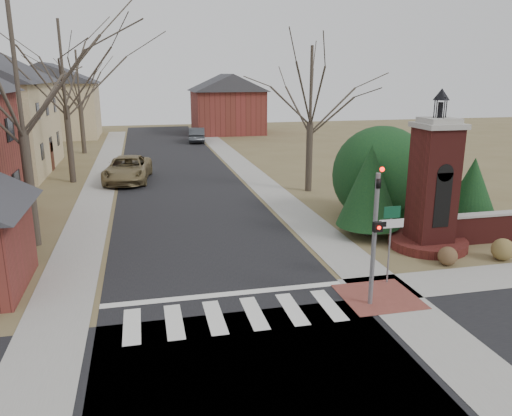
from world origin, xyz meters
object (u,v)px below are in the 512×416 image
object	(u,v)px
traffic_signal_pole	(375,226)
distant_car	(197,135)
pickup_truck	(128,169)
sign_post	(391,229)
brick_gate_monument	(432,197)

from	to	relation	value
traffic_signal_pole	distant_car	distance (m)	39.89
pickup_truck	distant_car	bearing A→B (deg)	77.06
traffic_signal_pole	sign_post	size ratio (longest dim) A/B	1.64
traffic_signal_pole	distant_car	world-z (taller)	traffic_signal_pole
pickup_truck	distant_car	world-z (taller)	pickup_truck
sign_post	pickup_truck	bearing A→B (deg)	114.84
traffic_signal_pole	pickup_truck	size ratio (longest dim) A/B	0.75
traffic_signal_pole	pickup_truck	world-z (taller)	traffic_signal_pole
brick_gate_monument	distant_car	bearing A→B (deg)	98.98
brick_gate_monument	pickup_truck	size ratio (longest dim) A/B	1.08
distant_car	brick_gate_monument	bearing A→B (deg)	105.52
traffic_signal_pole	brick_gate_monument	xyz separation A→B (m)	(4.70, 4.42, -0.42)
traffic_signal_pole	distant_car	size ratio (longest dim) A/B	0.97
brick_gate_monument	distant_car	distance (m)	35.89
sign_post	distant_car	size ratio (longest dim) A/B	0.59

